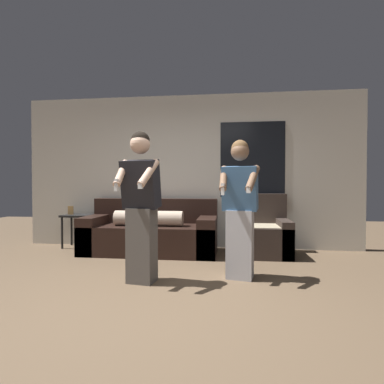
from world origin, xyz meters
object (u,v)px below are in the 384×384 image
object	(u,v)px
person_left	(141,205)
person_right	(240,208)
couch	(151,233)
side_table	(78,220)
armchair	(260,234)

from	to	relation	value
person_left	person_right	xyz separation A→B (m)	(1.12, 0.29, -0.05)
couch	side_table	size ratio (longest dim) A/B	2.93
armchair	side_table	xyz separation A→B (m)	(-3.17, 0.19, 0.16)
couch	person_left	world-z (taller)	person_left
person_left	person_right	size ratio (longest dim) A/B	1.04
couch	armchair	xyz separation A→B (m)	(1.77, 0.05, 0.00)
armchair	person_left	size ratio (longest dim) A/B	0.56
armchair	person_left	distance (m)	2.24
armchair	side_table	distance (m)	3.18
couch	person_left	size ratio (longest dim) A/B	1.26
armchair	person_left	bearing A→B (deg)	-133.46
couch	person_left	distance (m)	1.65
side_table	couch	bearing A→B (deg)	-9.56
couch	person_right	distance (m)	1.93
couch	person_right	xyz separation A→B (m)	(1.40, -1.24, 0.52)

